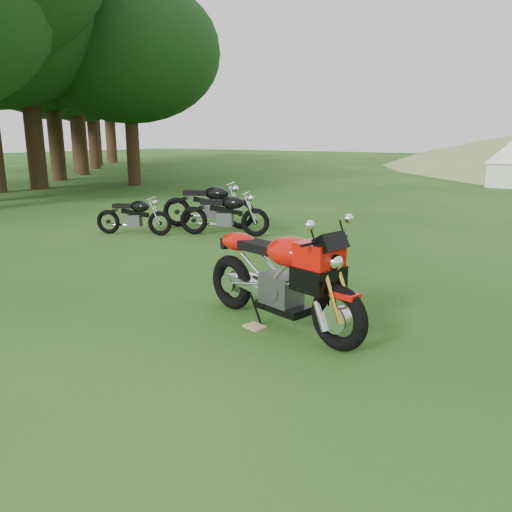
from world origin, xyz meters
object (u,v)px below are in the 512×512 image
Objects in this scene: sport_motorcycle at (280,269)px; vintage_moto_c at (208,204)px; vintage_moto_b at (133,215)px; plywood_board at (255,326)px; vintage_moto_d at (224,213)px.

vintage_moto_c is at bearing 150.32° from sport_motorcycle.
vintage_moto_b is at bearing -139.31° from vintage_moto_c.
vintage_moto_b is at bearing 166.34° from sport_motorcycle.
vintage_moto_c is (-4.44, 4.57, 0.56)m from plywood_board.
sport_motorcycle is 5.39m from vintage_moto_d.
plywood_board is at bearing -126.87° from sport_motorcycle.
sport_motorcycle is at bearing -51.57° from vintage_moto_b.
vintage_moto_c is at bearing 134.19° from plywood_board.
vintage_moto_d is at bearing 131.42° from plywood_board.
vintage_moto_d is at bearing 148.02° from sport_motorcycle.
vintage_moto_d reaches higher than vintage_moto_b.
vintage_moto_d is at bearing 7.53° from vintage_moto_b.
plywood_board is at bearing -72.27° from vintage_moto_d.
sport_motorcycle is at bearing 39.50° from plywood_board.
sport_motorcycle is 1.04× the size of vintage_moto_c.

